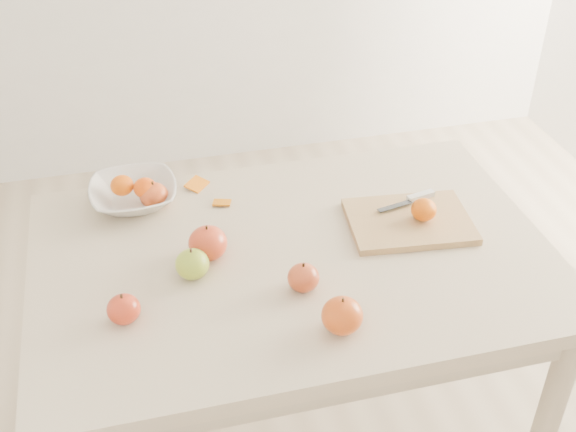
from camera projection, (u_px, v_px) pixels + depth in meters
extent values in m
cube|color=#C8B597|center=(293.00, 259.00, 1.69)|extent=(1.20, 0.80, 0.04)
cylinder|color=#BCAA8E|center=(81.00, 318.00, 2.06)|extent=(0.06, 0.06, 0.71)
cylinder|color=#BCAA8E|center=(431.00, 260.00, 2.28)|extent=(0.06, 0.06, 0.71)
cylinder|color=#BCAA8E|center=(544.00, 431.00, 1.74)|extent=(0.06, 0.06, 0.71)
cube|color=tan|center=(409.00, 221.00, 1.76)|extent=(0.32, 0.25, 0.02)
ellipsoid|color=#CD5A07|center=(424.00, 210.00, 1.74)|extent=(0.06, 0.06, 0.05)
imported|color=silver|center=(134.00, 194.00, 1.83)|extent=(0.22, 0.22, 0.05)
ellipsoid|color=#DE5807|center=(122.00, 185.00, 1.82)|extent=(0.06, 0.06, 0.05)
ellipsoid|color=#E94408|center=(145.00, 188.00, 1.81)|extent=(0.06, 0.06, 0.05)
cube|color=orange|center=(197.00, 186.00, 1.91)|extent=(0.07, 0.07, 0.01)
cube|color=#C56A0D|center=(222.00, 203.00, 1.84)|extent=(0.05, 0.05, 0.01)
cube|color=silver|center=(421.00, 196.00, 1.82)|extent=(0.08, 0.03, 0.01)
cube|color=#35383D|center=(395.00, 206.00, 1.79)|extent=(0.10, 0.04, 0.00)
ellipsoid|color=#73A01E|center=(192.00, 264.00, 1.59)|extent=(0.08, 0.08, 0.07)
ellipsoid|color=maroon|center=(303.00, 278.00, 1.55)|extent=(0.07, 0.07, 0.06)
ellipsoid|color=maroon|center=(124.00, 309.00, 1.47)|extent=(0.07, 0.07, 0.06)
ellipsoid|color=#A51204|center=(154.00, 195.00, 1.81)|extent=(0.07, 0.07, 0.07)
ellipsoid|color=maroon|center=(208.00, 243.00, 1.64)|extent=(0.09, 0.09, 0.08)
ellipsoid|color=#901101|center=(342.00, 316.00, 1.45)|extent=(0.09, 0.09, 0.08)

